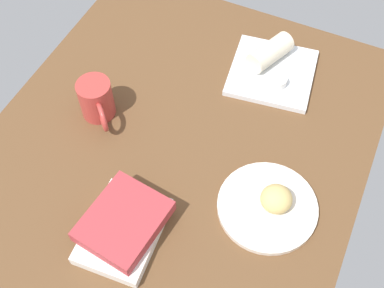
# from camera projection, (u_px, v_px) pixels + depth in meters

# --- Properties ---
(dining_table) EXTENTS (1.10, 0.90, 0.04)m
(dining_table) POSITION_uv_depth(u_px,v_px,m) (174.00, 153.00, 1.21)
(dining_table) COLOR brown
(dining_table) RESTS_ON ground
(round_plate) EXTENTS (0.23, 0.23, 0.01)m
(round_plate) POSITION_uv_depth(u_px,v_px,m) (267.00, 207.00, 1.10)
(round_plate) COLOR silver
(round_plate) RESTS_ON dining_table
(scone_pastry) EXTENTS (0.10, 0.10, 0.05)m
(scone_pastry) POSITION_uv_depth(u_px,v_px,m) (276.00, 199.00, 1.07)
(scone_pastry) COLOR tan
(scone_pastry) RESTS_ON round_plate
(square_plate) EXTENTS (0.25, 0.25, 0.02)m
(square_plate) POSITION_uv_depth(u_px,v_px,m) (272.00, 73.00, 1.32)
(square_plate) COLOR white
(square_plate) RESTS_ON dining_table
(sauce_cup) EXTENTS (0.05, 0.05, 0.02)m
(sauce_cup) POSITION_uv_depth(u_px,v_px,m) (278.00, 81.00, 1.27)
(sauce_cup) COLOR silver
(sauce_cup) RESTS_ON square_plate
(breakfast_wrap) EXTENTS (0.14, 0.10, 0.06)m
(breakfast_wrap) POSITION_uv_depth(u_px,v_px,m) (270.00, 52.00, 1.31)
(breakfast_wrap) COLOR beige
(breakfast_wrap) RESTS_ON square_plate
(book_stack) EXTENTS (0.21, 0.17, 0.06)m
(book_stack) POSITION_uv_depth(u_px,v_px,m) (122.00, 225.00, 1.05)
(book_stack) COLOR silver
(book_stack) RESTS_ON dining_table
(coffee_mug) EXTENTS (0.11, 0.12, 0.10)m
(coffee_mug) POSITION_uv_depth(u_px,v_px,m) (97.00, 100.00, 1.21)
(coffee_mug) COLOR #B23833
(coffee_mug) RESTS_ON dining_table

